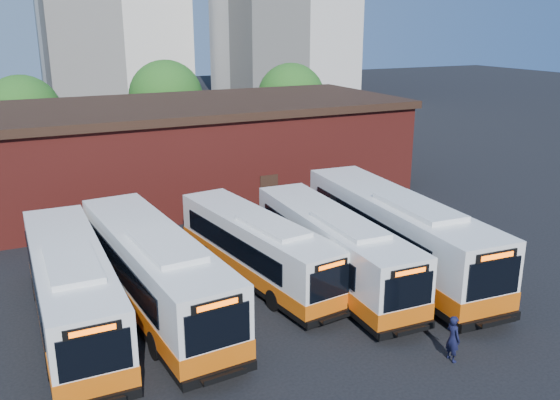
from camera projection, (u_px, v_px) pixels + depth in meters
name	position (u px, v px, depth m)	size (l,w,h in m)	color
ground	(344.00, 317.00, 24.16)	(220.00, 220.00, 0.00)	black
bus_farwest	(72.00, 291.00, 22.91)	(2.66, 12.53, 3.41)	white
bus_west	(154.00, 275.00, 24.22)	(3.77, 13.24, 3.56)	white
bus_midwest	(257.00, 250.00, 27.34)	(3.86, 11.63, 3.12)	white
bus_mideast	(332.00, 250.00, 27.09)	(2.90, 12.29, 3.32)	white
bus_east	(396.00, 236.00, 28.34)	(3.66, 14.03, 3.79)	white
transit_worker	(453.00, 338.00, 20.82)	(0.63, 0.41, 1.73)	black
depot_building	(193.00, 148.00, 40.51)	(28.60, 12.60, 6.40)	maroon
tree_west	(23.00, 114.00, 46.36)	(6.00, 6.00, 7.65)	#382314
tree_mid	(166.00, 97.00, 52.91)	(6.56, 6.56, 8.36)	#382314
tree_east	(291.00, 97.00, 54.91)	(6.24, 6.24, 7.96)	#382314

